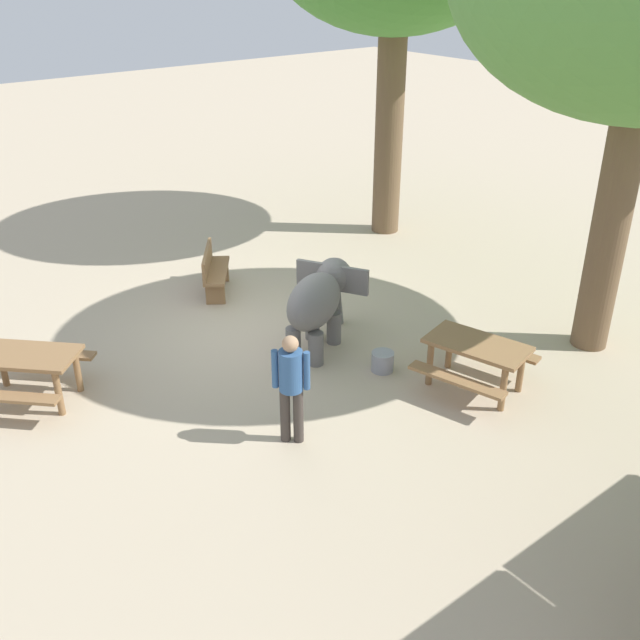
% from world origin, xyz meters
% --- Properties ---
extents(ground_plane, '(60.00, 60.00, 0.00)m').
position_xyz_m(ground_plane, '(0.00, 0.00, 0.00)').
color(ground_plane, '#BAA88C').
extents(elephant, '(1.88, 1.64, 1.35)m').
position_xyz_m(elephant, '(-0.56, 1.10, 0.86)').
color(elephant, slate).
rests_on(elephant, ground_plane).
extents(person_handler, '(0.39, 0.39, 1.62)m').
position_xyz_m(person_handler, '(1.38, 2.97, 0.95)').
color(person_handler, '#3F3833').
rests_on(person_handler, ground_plane).
extents(wooden_bench, '(1.14, 1.37, 0.88)m').
position_xyz_m(wooden_bench, '(-0.29, -1.86, 0.47)').
color(wooden_bench, olive).
rests_on(wooden_bench, ground_plane).
extents(picnic_table_near, '(1.82, 1.83, 0.78)m').
position_xyz_m(picnic_table_near, '(-1.60, 3.62, 0.59)').
color(picnic_table_near, olive).
rests_on(picnic_table_near, ground_plane).
extents(picnic_table_far, '(2.11, 2.11, 0.78)m').
position_xyz_m(picnic_table_far, '(3.82, -0.25, 0.59)').
color(picnic_table_far, olive).
rests_on(picnic_table_far, ground_plane).
extents(feed_bucket, '(0.36, 0.36, 0.32)m').
position_xyz_m(feed_bucket, '(-0.85, 2.37, 0.16)').
color(feed_bucket, gray).
rests_on(feed_bucket, ground_plane).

